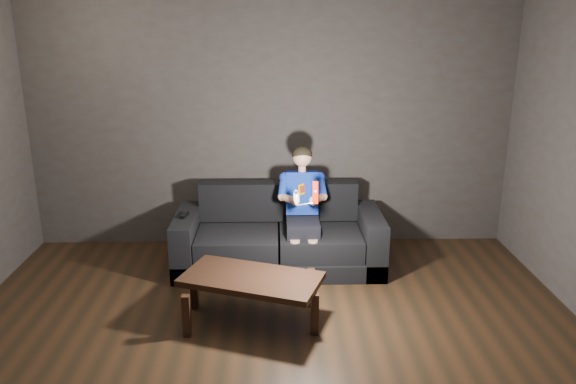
{
  "coord_description": "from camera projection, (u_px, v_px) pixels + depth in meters",
  "views": [
    {
      "loc": [
        0.03,
        -3.26,
        2.33
      ],
      "look_at": [
        0.15,
        1.55,
        0.85
      ],
      "focal_mm": 35.0,
      "sensor_mm": 36.0,
      "label": 1
    }
  ],
  "objects": [
    {
      "name": "floor",
      "position": [
        272.0,
        379.0,
        3.79
      ],
      "size": [
        5.0,
        5.0,
        0.0
      ],
      "primitive_type": "plane",
      "color": "black",
      "rests_on": "ground"
    },
    {
      "name": "back_wall",
      "position": [
        271.0,
        119.0,
        5.79
      ],
      "size": [
        5.0,
        0.04,
        2.7
      ],
      "primitive_type": "cube",
      "color": "#393331",
      "rests_on": "ground"
    },
    {
      "name": "sofa",
      "position": [
        279.0,
        241.0,
        5.5
      ],
      "size": [
        1.99,
        0.86,
        0.77
      ],
      "color": "black",
      "rests_on": "floor"
    },
    {
      "name": "child",
      "position": [
        303.0,
        200.0,
        5.33
      ],
      "size": [
        0.46,
        0.57,
        1.13
      ],
      "color": "black",
      "rests_on": "sofa"
    },
    {
      "name": "wii_remote_red",
      "position": [
        315.0,
        192.0,
        4.85
      ],
      "size": [
        0.05,
        0.07,
        0.2
      ],
      "color": "red",
      "rests_on": "child"
    },
    {
      "name": "nunchuk_white",
      "position": [
        296.0,
        197.0,
        4.87
      ],
      "size": [
        0.07,
        0.1,
        0.14
      ],
      "color": "silver",
      "rests_on": "child"
    },
    {
      "name": "wii_remote_black",
      "position": [
        184.0,
        215.0,
        5.32
      ],
      "size": [
        0.07,
        0.16,
        0.03
      ],
      "color": "black",
      "rests_on": "sofa"
    },
    {
      "name": "coffee_table",
      "position": [
        251.0,
        282.0,
        4.44
      ],
      "size": [
        1.2,
        0.87,
        0.39
      ],
      "color": "black",
      "rests_on": "floor"
    }
  ]
}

